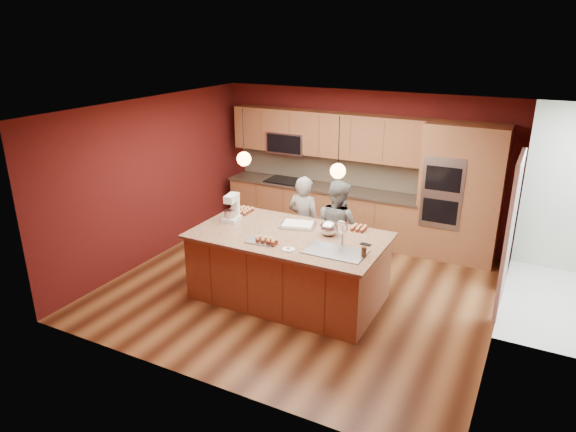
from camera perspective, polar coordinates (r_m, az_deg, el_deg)
The scene contains 24 objects.
floor at distance 7.90m, azimuth 1.50°, elevation -7.95°, with size 5.50×5.50×0.00m, color #432110.
ceiling at distance 7.04m, azimuth 1.70°, elevation 11.82°, with size 5.50×5.50×0.00m, color silver.
wall_back at distance 9.58m, azimuth 8.12°, elevation 5.64°, with size 5.50×5.50×0.00m, color #4F1312.
wall_front at distance 5.38m, azimuth -10.10°, elevation -6.31°, with size 5.50×5.50×0.00m, color #4F1312.
wall_left at distance 8.84m, azimuth -14.72°, elevation 3.94°, with size 5.00×5.00×0.00m, color #4F1312.
wall_right at distance 6.72m, azimuth 23.24°, elevation -2.20°, with size 5.00×5.00×0.00m, color #4F1312.
cabinet_run at distance 9.69m, azimuth 3.71°, elevation 3.71°, with size 3.74×0.64×2.30m.
oven_column at distance 8.94m, azimuth 18.61°, elevation 2.37°, with size 1.30×0.62×2.30m.
doorway_trim at distance 7.58m, azimuth 23.33°, elevation -2.20°, with size 0.08×1.11×2.20m, color white, non-canonical shape.
pendant_left at distance 7.23m, azimuth -4.92°, elevation 6.37°, with size 0.20×0.20×0.80m.
pendant_right at distance 6.61m, azimuth 5.57°, elevation 5.03°, with size 0.20×0.20×0.80m.
island at distance 7.40m, azimuth 0.18°, elevation -5.56°, with size 2.71×1.51×1.38m.
person_left at distance 8.23m, azimuth 1.78°, elevation -0.79°, with size 0.57×0.37×1.56m, color black.
person_right at distance 8.02m, azimuth 5.47°, elevation -1.41°, with size 0.76×0.59×1.57m, color gray.
stand_mixer at distance 7.70m, azimuth -6.26°, elevation 0.72°, with size 0.25×0.32×0.41m.
sheet_cake at distance 7.49m, azimuth 1.09°, elevation -0.98°, with size 0.57×0.48×0.05m.
cooling_rack at distance 6.97m, azimuth -3.05°, elevation -2.77°, with size 0.38×0.27×0.02m, color #9FA2A6.
mixing_bowl at distance 7.17m, azimuth 4.56°, elevation -1.34°, with size 0.26×0.26×0.22m, color silver.
plate at distance 6.71m, azimuth 0.04°, elevation -3.73°, with size 0.17×0.17×0.01m, color white.
tumbler at distance 6.56m, azimuth 8.42°, elevation -3.97°, with size 0.07×0.07×0.13m, color #3E2A16.
phone at distance 6.94m, azimuth 8.61°, elevation -3.12°, with size 0.14×0.08×0.01m, color black.
cupcakes_left at distance 8.07m, azimuth -4.89°, elevation 0.61°, with size 0.23×0.31×0.07m, color tan, non-canonical shape.
cupcakes_rack at distance 6.88m, azimuth -2.38°, elevation -2.70°, with size 0.31×0.16×0.07m, color tan, non-canonical shape.
cupcakes_right at distance 7.41m, azimuth 7.87°, elevation -1.32°, with size 0.22×0.22×0.07m, color tan, non-canonical shape.
Camera 1 is at (3.00, -6.29, 3.72)m, focal length 32.00 mm.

